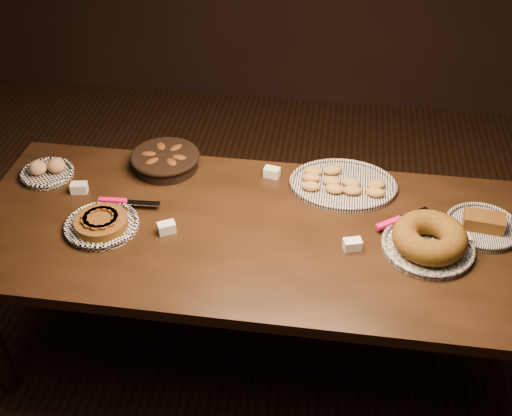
# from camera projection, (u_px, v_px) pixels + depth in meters

# --- Properties ---
(ground) EXTENTS (5.00, 5.00, 0.00)m
(ground) POSITION_uv_depth(u_px,v_px,m) (258.00, 349.00, 3.08)
(ground) COLOR black
(ground) RESTS_ON ground
(buffet_table) EXTENTS (2.40, 1.00, 0.75)m
(buffet_table) POSITION_uv_depth(u_px,v_px,m) (259.00, 243.00, 2.67)
(buffet_table) COLOR black
(buffet_table) RESTS_ON ground
(apple_tart_plate) EXTENTS (0.36, 0.33, 0.06)m
(apple_tart_plate) POSITION_uv_depth(u_px,v_px,m) (102.00, 223.00, 2.62)
(apple_tart_plate) COLOR white
(apple_tart_plate) RESTS_ON buffet_table
(madeleine_platter) EXTENTS (0.47, 0.38, 0.05)m
(madeleine_platter) POSITION_uv_depth(u_px,v_px,m) (342.00, 184.00, 2.84)
(madeleine_platter) COLOR black
(madeleine_platter) RESTS_ON buffet_table
(bundt_cake_plate) EXTENTS (0.40, 0.44, 0.11)m
(bundt_cake_plate) POSITION_uv_depth(u_px,v_px,m) (429.00, 240.00, 2.50)
(bundt_cake_plate) COLOR black
(bundt_cake_plate) RESTS_ON buffet_table
(croissant_basket) EXTENTS (0.32, 0.32, 0.08)m
(croissant_basket) POSITION_uv_depth(u_px,v_px,m) (165.00, 159.00, 2.95)
(croissant_basket) COLOR black
(croissant_basket) RESTS_ON buffet_table
(bread_roll_plate) EXTENTS (0.24, 0.24, 0.08)m
(bread_roll_plate) POSITION_uv_depth(u_px,v_px,m) (47.00, 171.00, 2.91)
(bread_roll_plate) COLOR white
(bread_roll_plate) RESTS_ON buffet_table
(loaf_plate) EXTENTS (0.30, 0.30, 0.07)m
(loaf_plate) POSITION_uv_depth(u_px,v_px,m) (483.00, 225.00, 2.61)
(loaf_plate) COLOR black
(loaf_plate) RESTS_ON buffet_table
(tent_cards) EXTENTS (1.70, 0.52, 0.04)m
(tent_cards) POSITION_uv_depth(u_px,v_px,m) (262.00, 213.00, 2.67)
(tent_cards) COLOR white
(tent_cards) RESTS_ON buffet_table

